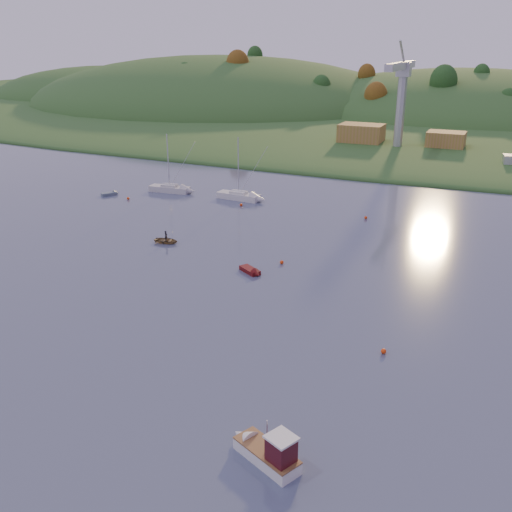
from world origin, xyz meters
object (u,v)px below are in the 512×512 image
at_px(grey_dinghy, 112,193).
at_px(fishing_boat, 263,448).
at_px(sailboat_far, 239,195).
at_px(sailboat_near, 170,188).
at_px(canoe, 166,240).
at_px(red_tender, 253,272).

bearing_deg(grey_dinghy, fishing_boat, -100.66).
bearing_deg(grey_dinghy, sailboat_far, -39.27).
xyz_separation_m(fishing_boat, sailboat_near, (-46.20, 61.45, -0.12)).
xyz_separation_m(fishing_boat, grey_dinghy, (-54.94, 55.15, -0.59)).
distance_m(fishing_boat, canoe, 47.21).
relative_size(fishing_boat, grey_dinghy, 1.80).
height_order(sailboat_far, grey_dinghy, sailboat_far).
bearing_deg(red_tender, fishing_boat, -32.25).
bearing_deg(sailboat_near, red_tender, -49.13).
xyz_separation_m(fishing_boat, red_tender, (-14.47, 30.29, -0.58)).
distance_m(sailboat_far, canoe, 26.10).
bearing_deg(fishing_boat, canoe, -24.55).
height_order(red_tender, grey_dinghy, red_tender).
bearing_deg(grey_dinghy, sailboat_near, -19.76).
height_order(fishing_boat, red_tender, fishing_boat).
xyz_separation_m(fishing_boat, canoe, (-30.69, 35.86, -0.48)).
relative_size(sailboat_near, red_tender, 2.92).
bearing_deg(red_tender, sailboat_far, 150.74).
bearing_deg(sailboat_far, grey_dinghy, -159.15).
height_order(canoe, red_tender, red_tender).
distance_m(sailboat_near, red_tender, 44.47).
bearing_deg(canoe, red_tender, -115.42).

